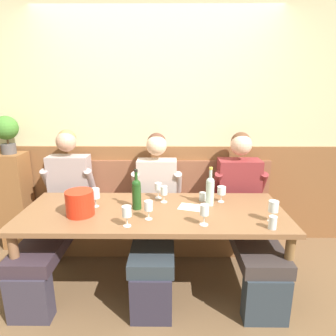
{
  "coord_description": "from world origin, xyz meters",
  "views": [
    {
      "loc": [
        0.14,
        -2.08,
        1.7
      ],
      "look_at": [
        0.12,
        0.45,
        1.01
      ],
      "focal_mm": 31.01,
      "sensor_mm": 36.0,
      "label": 1
    }
  ],
  "objects_px": {
    "wine_glass_near_bucket": "(164,191)",
    "wine_glass_center_front": "(127,212)",
    "wine_glass_mid_right": "(158,188)",
    "dining_table": "(154,219)",
    "ice_bucket": "(80,203)",
    "wine_glass_center_rear": "(95,194)",
    "wine_glass_mid_left": "(204,211)",
    "person_right_seat": "(59,206)",
    "wine_glass_by_bottle": "(273,208)",
    "wine_bottle_clear_water": "(137,193)",
    "potted_plant": "(6,131)",
    "person_left_seat": "(156,207)",
    "wine_glass_left_end": "(222,191)",
    "water_tumbler_center": "(273,222)",
    "person_center_left_seat": "(245,206)",
    "water_tumbler_left": "(203,197)",
    "wall_bench": "(157,223)",
    "wine_glass_right_end": "(149,207)",
    "wine_bottle_green_tall": "(210,190)"
  },
  "relations": [
    {
      "from": "wine_bottle_green_tall",
      "to": "wine_glass_by_bottle",
      "type": "height_order",
      "value": "wine_bottle_green_tall"
    },
    {
      "from": "wine_bottle_green_tall",
      "to": "wine_glass_center_front",
      "type": "relative_size",
      "value": 2.18
    },
    {
      "from": "wine_bottle_clear_water",
      "to": "potted_plant",
      "type": "xyz_separation_m",
      "value": [
        -1.4,
        0.67,
        0.42
      ]
    },
    {
      "from": "wine_glass_mid_left",
      "to": "wine_glass_center_rear",
      "type": "bearing_deg",
      "value": 159.04
    },
    {
      "from": "wine_glass_mid_right",
      "to": "wine_glass_near_bucket",
      "type": "height_order",
      "value": "wine_glass_near_bucket"
    },
    {
      "from": "wine_glass_left_end",
      "to": "person_right_seat",
      "type": "bearing_deg",
      "value": 175.55
    },
    {
      "from": "person_left_seat",
      "to": "wine_glass_left_end",
      "type": "height_order",
      "value": "person_left_seat"
    },
    {
      "from": "wall_bench",
      "to": "water_tumbler_left",
      "type": "relative_size",
      "value": 32.62
    },
    {
      "from": "person_right_seat",
      "to": "wine_bottle_green_tall",
      "type": "distance_m",
      "value": 1.43
    },
    {
      "from": "ice_bucket",
      "to": "wine_glass_mid_left",
      "type": "distance_m",
      "value": 0.99
    },
    {
      "from": "wall_bench",
      "to": "wine_glass_left_end",
      "type": "bearing_deg",
      "value": -38.6
    },
    {
      "from": "person_center_left_seat",
      "to": "wine_glass_center_front",
      "type": "xyz_separation_m",
      "value": [
        -1.03,
        -0.61,
        0.21
      ]
    },
    {
      "from": "water_tumbler_center",
      "to": "wine_glass_left_end",
      "type": "bearing_deg",
      "value": 118.96
    },
    {
      "from": "wine_bottle_green_tall",
      "to": "wine_glass_near_bucket",
      "type": "xyz_separation_m",
      "value": [
        -0.4,
        0.06,
        -0.04
      ]
    },
    {
      "from": "dining_table",
      "to": "ice_bucket",
      "type": "distance_m",
      "value": 0.61
    },
    {
      "from": "wine_glass_left_end",
      "to": "wine_glass_mid_left",
      "type": "xyz_separation_m",
      "value": [
        -0.2,
        -0.46,
        0.01
      ]
    },
    {
      "from": "wine_glass_by_bottle",
      "to": "person_right_seat",
      "type": "bearing_deg",
      "value": 164.37
    },
    {
      "from": "water_tumbler_center",
      "to": "wine_glass_by_bottle",
      "type": "bearing_deg",
      "value": 71.42
    },
    {
      "from": "person_right_seat",
      "to": "person_left_seat",
      "type": "xyz_separation_m",
      "value": [
        0.91,
        -0.01,
        -0.01
      ]
    },
    {
      "from": "wine_bottle_clear_water",
      "to": "water_tumbler_left",
      "type": "relative_size",
      "value": 4.53
    },
    {
      "from": "wall_bench",
      "to": "dining_table",
      "type": "distance_m",
      "value": 0.76
    },
    {
      "from": "wine_glass_left_end",
      "to": "wine_glass_by_bottle",
      "type": "bearing_deg",
      "value": -50.69
    },
    {
      "from": "wine_glass_right_end",
      "to": "wine_glass_mid_left",
      "type": "xyz_separation_m",
      "value": [
        0.42,
        -0.09,
        0.01
      ]
    },
    {
      "from": "wine_glass_near_bucket",
      "to": "potted_plant",
      "type": "distance_m",
      "value": 1.77
    },
    {
      "from": "person_left_seat",
      "to": "person_center_left_seat",
      "type": "height_order",
      "value": "person_center_left_seat"
    },
    {
      "from": "person_right_seat",
      "to": "person_left_seat",
      "type": "height_order",
      "value": "person_right_seat"
    },
    {
      "from": "wine_glass_near_bucket",
      "to": "wine_glass_center_front",
      "type": "distance_m",
      "value": 0.54
    },
    {
      "from": "dining_table",
      "to": "wine_glass_right_end",
      "type": "xyz_separation_m",
      "value": [
        -0.03,
        -0.17,
        0.18
      ]
    },
    {
      "from": "wine_glass_mid_left",
      "to": "person_right_seat",
      "type": "bearing_deg",
      "value": 156.21
    },
    {
      "from": "wall_bench",
      "to": "water_tumbler_center",
      "type": "relative_size",
      "value": 25.72
    },
    {
      "from": "person_center_left_seat",
      "to": "wine_glass_right_end",
      "type": "xyz_separation_m",
      "value": [
        -0.88,
        -0.49,
        0.2
      ]
    },
    {
      "from": "wine_glass_mid_right",
      "to": "ice_bucket",
      "type": "bearing_deg",
      "value": -148.42
    },
    {
      "from": "ice_bucket",
      "to": "wine_glass_center_front",
      "type": "xyz_separation_m",
      "value": [
        0.4,
        -0.2,
        0.01
      ]
    },
    {
      "from": "wine_bottle_clear_water",
      "to": "wine_glass_mid_right",
      "type": "xyz_separation_m",
      "value": [
        0.17,
        0.25,
        -0.04
      ]
    },
    {
      "from": "wine_bottle_clear_water",
      "to": "wine_glass_mid_left",
      "type": "height_order",
      "value": "wine_bottle_clear_water"
    },
    {
      "from": "person_center_left_seat",
      "to": "potted_plant",
      "type": "distance_m",
      "value": 2.51
    },
    {
      "from": "dining_table",
      "to": "wine_glass_mid_right",
      "type": "height_order",
      "value": "wine_glass_mid_right"
    },
    {
      "from": "person_left_seat",
      "to": "water_tumbler_left",
      "type": "relative_size",
      "value": 16.74
    },
    {
      "from": "person_center_left_seat",
      "to": "wine_glass_right_end",
      "type": "distance_m",
      "value": 1.03
    },
    {
      "from": "person_center_left_seat",
      "to": "wine_glass_center_rear",
      "type": "distance_m",
      "value": 1.39
    },
    {
      "from": "wine_glass_right_end",
      "to": "wine_glass_by_bottle",
      "type": "relative_size",
      "value": 0.9
    },
    {
      "from": "wine_glass_center_rear",
      "to": "person_left_seat",
      "type": "bearing_deg",
      "value": 24.47
    },
    {
      "from": "wine_glass_near_bucket",
      "to": "water_tumbler_center",
      "type": "relative_size",
      "value": 1.56
    },
    {
      "from": "person_right_seat",
      "to": "wine_glass_by_bottle",
      "type": "height_order",
      "value": "person_right_seat"
    },
    {
      "from": "person_left_seat",
      "to": "person_right_seat",
      "type": "bearing_deg",
      "value": 179.69
    },
    {
      "from": "ice_bucket",
      "to": "wine_glass_center_rear",
      "type": "xyz_separation_m",
      "value": [
        0.08,
        0.17,
        0.02
      ]
    },
    {
      "from": "person_center_left_seat",
      "to": "wine_glass_mid_left",
      "type": "relative_size",
      "value": 7.94
    },
    {
      "from": "wine_glass_mid_right",
      "to": "wine_glass_mid_left",
      "type": "height_order",
      "value": "wine_glass_mid_left"
    },
    {
      "from": "wine_glass_near_bucket",
      "to": "person_right_seat",
      "type": "bearing_deg",
      "value": 172.61
    },
    {
      "from": "wine_glass_near_bucket",
      "to": "wine_glass_by_bottle",
      "type": "bearing_deg",
      "value": -24.67
    }
  ]
}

